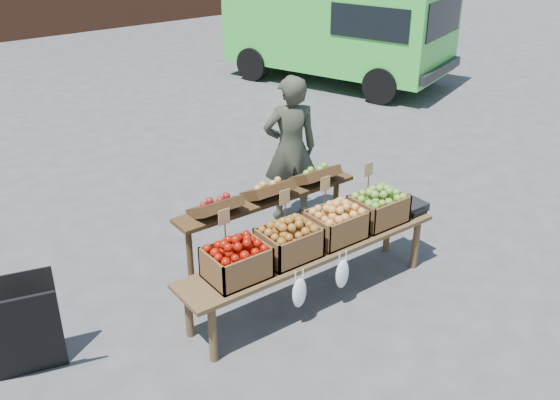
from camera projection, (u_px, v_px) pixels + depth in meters
ground at (359, 249)px, 6.79m from camera, size 80.00×80.00×0.00m
delivery_van at (337, 30)px, 12.32m from camera, size 3.52×5.01×2.05m
vendor at (290, 149)px, 7.08m from camera, size 0.74×0.62×1.72m
chalkboard_sign at (24, 330)px, 4.87m from camera, size 0.62×0.44×0.85m
back_table at (268, 221)px, 6.26m from camera, size 2.10×0.44×1.04m
display_bench at (312, 273)px, 5.84m from camera, size 2.70×0.56×0.57m
crate_golden_apples at (236, 263)px, 5.21m from camera, size 0.50×0.40×0.28m
crate_russet_pears at (289, 243)px, 5.50m from camera, size 0.50×0.40×0.28m
crate_red_apples at (336, 225)px, 5.79m from camera, size 0.50×0.40×0.28m
crate_green_apples at (378, 209)px, 6.09m from camera, size 0.50×0.40×0.28m
weighing_scale at (407, 206)px, 6.36m from camera, size 0.34×0.30×0.08m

